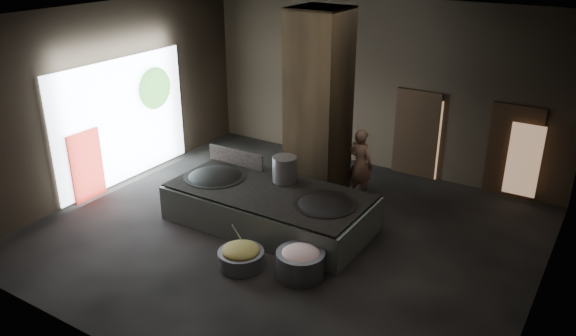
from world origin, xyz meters
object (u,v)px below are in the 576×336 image
Objects in this scene: meat_basin at (300,264)px; hearth_platform at (269,208)px; wok_right at (325,207)px; stock_pot at (285,169)px; wok_left at (215,179)px; veg_basin at (241,259)px; cook at (360,164)px.

hearth_platform is at bearing 139.83° from meat_basin.
wok_right is 2.25× the size of stock_pot.
meat_basin is at bearing -79.12° from wok_right.
hearth_platform is at bearing 1.97° from wok_left.
stock_pot is 2.49m from veg_basin.
wok_right is at bearing -21.04° from stock_pot.
hearth_platform is at bearing 106.03° from veg_basin.
wok_right is 2.23m from cook.
veg_basin is (-0.86, -1.75, -0.59)m from wok_right.
wok_left reaches higher than veg_basin.
cook reaches higher than wok_right.
stock_pot reaches higher than meat_basin.
cook is (-0.26, 2.21, 0.13)m from wok_right.
cook is 4.07m from veg_basin.
wok_right is at bearing 100.88° from meat_basin.
wok_left is at bearing -177.95° from wok_right.
stock_pot is at bearing 158.96° from wok_right.
stock_pot reaches higher than hearth_platform.
wok_right is 1.42× the size of meat_basin.
veg_basin is at bearing -116.19° from wok_right.
wok_left is at bearing 156.76° from meat_basin.
wok_left is 3.44m from cook.
cook is (1.09, 2.26, 0.49)m from hearth_platform.
wok_left is 1.56× the size of veg_basin.
cook reaches higher than hearth_platform.
cook is at bearing 63.61° from hearth_platform.
stock_pot is 0.63× the size of meat_basin.
wok_left is 2.42× the size of stock_pot.
cook reaches higher than meat_basin.
veg_basin is at bearing -78.97° from stock_pot.
stock_pot is at bearing 129.33° from meat_basin.
wok_left is 1.52× the size of meat_basin.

